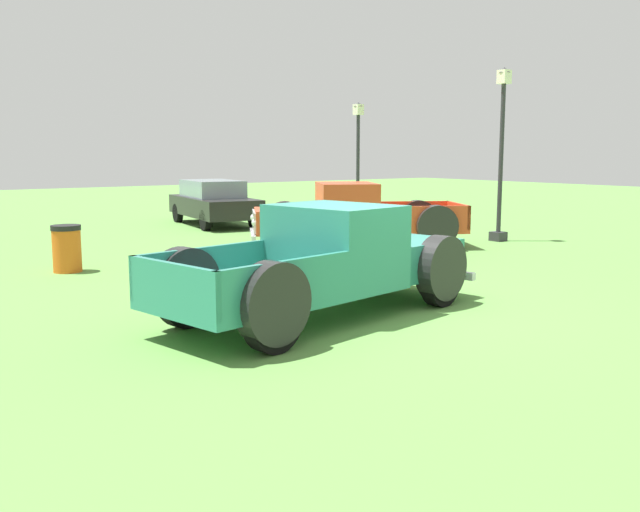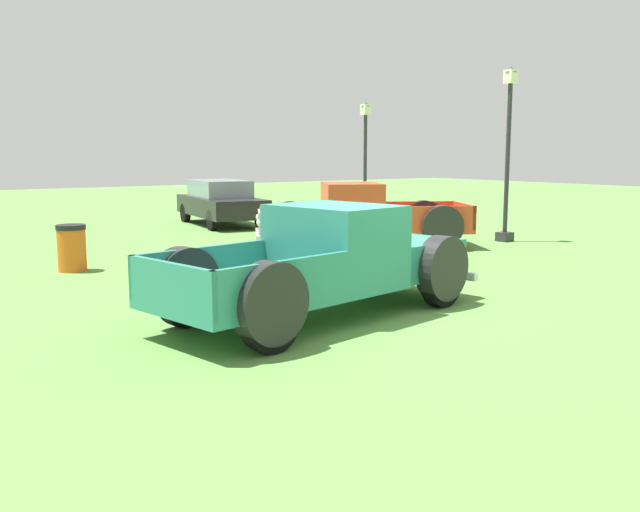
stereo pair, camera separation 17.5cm
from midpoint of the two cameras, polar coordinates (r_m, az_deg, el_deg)
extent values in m
plane|color=#5B9342|center=(10.65, 3.71, -4.54)|extent=(80.00, 80.00, 0.00)
cube|color=#2D8475|center=(11.53, 5.76, -0.04)|extent=(1.87, 1.88, 0.58)
cube|color=silver|center=(12.18, 8.13, 0.37)|extent=(0.33, 1.44, 0.49)
sphere|color=silver|center=(12.54, 5.67, 0.79)|extent=(0.21, 0.21, 0.21)
sphere|color=silver|center=(11.80, 10.63, 0.20)|extent=(0.21, 0.21, 0.21)
cube|color=#2D8475|center=(10.36, 0.73, 0.82)|extent=(1.69, 2.00, 1.22)
cube|color=#8C9EA8|center=(10.81, 3.07, 2.56)|extent=(0.33, 1.52, 0.54)
cube|color=#2D8475|center=(9.23, -6.94, -3.71)|extent=(2.52, 2.16, 0.11)
cube|color=#2D8475|center=(9.82, -10.13, -0.99)|extent=(2.21, 0.50, 0.58)
cube|color=#2D8475|center=(8.54, -3.36, -2.29)|extent=(2.21, 0.50, 0.58)
cube|color=#2D8475|center=(8.53, -12.55, -2.49)|extent=(0.41, 1.76, 0.58)
cylinder|color=black|center=(12.13, 2.41, -0.97)|extent=(0.84, 0.38, 0.81)
cylinder|color=#B7B7BC|center=(12.14, 2.38, -0.97)|extent=(0.36, 0.31, 0.32)
cylinder|color=black|center=(12.10, 2.42, -0.02)|extent=(1.06, 0.48, 1.02)
cylinder|color=black|center=(11.06, 9.40, -2.01)|extent=(0.84, 0.38, 0.81)
cylinder|color=#B7B7BC|center=(11.05, 9.44, -2.02)|extent=(0.36, 0.31, 0.32)
cylinder|color=black|center=(11.02, 9.43, -0.97)|extent=(1.06, 0.48, 1.02)
cylinder|color=black|center=(9.78, -11.48, -3.44)|extent=(0.84, 0.38, 0.81)
cylinder|color=#B7B7BC|center=(9.79, -11.52, -3.44)|extent=(0.36, 0.31, 0.32)
cylinder|color=black|center=(9.74, -11.52, -2.27)|extent=(1.06, 0.48, 1.02)
cylinder|color=black|center=(8.41, -4.44, -5.25)|extent=(0.84, 0.38, 0.81)
cylinder|color=#B7B7BC|center=(8.40, -4.40, -5.26)|extent=(0.36, 0.31, 0.32)
cylinder|color=black|center=(8.37, -4.46, -3.89)|extent=(1.06, 0.48, 1.02)
cube|color=silver|center=(12.26, 8.21, -1.14)|extent=(0.46, 1.93, 0.13)
cube|color=#D14723|center=(17.45, -2.98, 2.90)|extent=(2.19, 2.20, 0.59)
cube|color=silver|center=(17.41, -5.68, 2.86)|extent=(0.76, 1.31, 0.49)
sphere|color=silver|center=(16.76, -5.56, 2.74)|extent=(0.21, 0.21, 0.21)
sphere|color=silver|center=(18.06, -5.66, 3.15)|extent=(0.21, 0.21, 0.21)
cube|color=#D14723|center=(17.59, 1.90, 4.00)|extent=(2.08, 2.24, 1.23)
cube|color=#8C9EA8|center=(17.48, -0.22, 4.86)|extent=(0.78, 1.37, 0.54)
cube|color=#D14723|center=(18.01, 7.62, 2.24)|extent=(2.83, 2.65, 0.11)
cube|color=#D14723|center=(17.15, 8.35, 3.08)|extent=(2.01, 1.16, 0.59)
cube|color=#D14723|center=(18.79, 6.99, 3.57)|extent=(2.01, 1.16, 0.59)
cube|color=#D14723|center=(18.27, 10.93, 3.34)|extent=(0.94, 1.61, 0.59)
cylinder|color=black|center=(16.59, -2.75, 1.59)|extent=(0.83, 0.60, 0.81)
cylinder|color=#B7B7BC|center=(16.58, -2.75, 1.58)|extent=(0.41, 0.38, 0.33)
cylinder|color=black|center=(16.57, -2.76, 2.29)|extent=(1.04, 0.76, 1.03)
cylinder|color=black|center=(18.37, -3.16, 2.26)|extent=(0.83, 0.60, 0.81)
cylinder|color=#B7B7BC|center=(18.38, -3.17, 2.26)|extent=(0.41, 0.38, 0.33)
cylinder|color=black|center=(18.35, -3.17, 2.89)|extent=(1.04, 0.76, 1.03)
cylinder|color=black|center=(17.22, 9.22, 1.74)|extent=(0.83, 0.60, 0.81)
cylinder|color=#B7B7BC|center=(17.21, 9.23, 1.74)|extent=(0.41, 0.38, 0.33)
cylinder|color=black|center=(17.20, 9.24, 2.42)|extent=(1.04, 0.76, 1.03)
cylinder|color=black|center=(18.94, 7.72, 2.38)|extent=(0.83, 0.60, 0.81)
cylinder|color=#B7B7BC|center=(18.95, 7.71, 2.38)|extent=(0.41, 0.38, 0.33)
cylinder|color=black|center=(18.92, 7.73, 3.00)|extent=(1.04, 0.76, 1.03)
cube|color=silver|center=(17.45, -5.81, 1.76)|extent=(1.03, 1.76, 0.13)
cube|color=black|center=(23.38, -8.86, 4.04)|extent=(2.42, 4.63, 0.60)
cube|color=#7F939E|center=(23.48, -9.01, 5.46)|extent=(1.86, 2.67, 0.55)
cylinder|color=black|center=(22.28, -5.64, 3.10)|extent=(0.29, 0.66, 0.64)
cylinder|color=black|center=(21.73, -9.58, 2.89)|extent=(0.29, 0.66, 0.64)
cylinder|color=black|center=(25.08, -8.21, 3.66)|extent=(0.29, 0.66, 0.64)
cylinder|color=black|center=(24.60, -11.75, 3.47)|extent=(0.29, 0.66, 0.64)
cube|color=#2D2D33|center=(19.58, 14.11, 1.57)|extent=(0.36, 0.36, 0.25)
cylinder|color=#2D2D33|center=(19.45, 14.33, 7.69)|extent=(0.12, 0.12, 3.93)
cube|color=#F2EACC|center=(19.55, 14.57, 13.99)|extent=(0.28, 0.28, 0.36)
cone|color=#2D2D33|center=(19.57, 14.59, 14.51)|extent=(0.32, 0.32, 0.14)
cube|color=#2D2D33|center=(24.46, 2.88, 3.15)|extent=(0.36, 0.36, 0.25)
cylinder|color=#2D2D33|center=(24.36, 2.91, 7.44)|extent=(0.12, 0.12, 3.41)
cube|color=#F2EACC|center=(24.40, 2.94, 11.87)|extent=(0.28, 0.28, 0.36)
cone|color=#2D2D33|center=(24.41, 2.95, 12.29)|extent=(0.32, 0.32, 0.14)
cylinder|color=orange|center=(14.96, -20.30, 0.38)|extent=(0.56, 0.56, 0.85)
cylinder|color=black|center=(14.91, -20.39, 2.19)|extent=(0.59, 0.59, 0.10)
camera|label=1|loc=(0.09, -90.49, -0.07)|focal=39.14mm
camera|label=2|loc=(0.09, 89.51, 0.07)|focal=39.14mm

